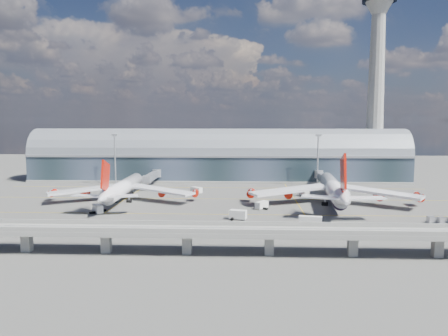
{
  "coord_description": "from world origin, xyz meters",
  "views": [
    {
      "loc": [
        13.56,
        -158.36,
        32.42
      ],
      "look_at": [
        6.2,
        10.0,
        14.0
      ],
      "focal_mm": 35.0,
      "sensor_mm": 36.0,
      "label": 1
    }
  ],
  "objects_px": {
    "service_truck_0": "(98,209)",
    "service_truck_4": "(304,193)",
    "floodlight_mast_left": "(115,158)",
    "service_truck_2": "(310,220)",
    "airliner_left": "(123,188)",
    "control_tower": "(376,84)",
    "floodlight_mast_right": "(318,159)",
    "cargo_train_1": "(331,230)",
    "service_truck_1": "(238,215)",
    "service_truck_5": "(196,190)",
    "cargo_train_0": "(73,225)",
    "cargo_train_2": "(441,220)",
    "service_truck_3": "(262,205)",
    "airliner_right": "(333,190)"
  },
  "relations": [
    {
      "from": "service_truck_0",
      "to": "service_truck_4",
      "type": "bearing_deg",
      "value": -6.91
    },
    {
      "from": "floodlight_mast_left",
      "to": "service_truck_2",
      "type": "xyz_separation_m",
      "value": [
        84.77,
        -78.33,
        -12.29
      ]
    },
    {
      "from": "airliner_left",
      "to": "control_tower",
      "type": "bearing_deg",
      "value": 29.02
    },
    {
      "from": "floodlight_mast_right",
      "to": "airliner_left",
      "type": "relative_size",
      "value": 0.4
    },
    {
      "from": "airliner_left",
      "to": "service_truck_2",
      "type": "relative_size",
      "value": 8.66
    },
    {
      "from": "cargo_train_1",
      "to": "service_truck_1",
      "type": "bearing_deg",
      "value": 72.65
    },
    {
      "from": "airliner_left",
      "to": "service_truck_5",
      "type": "bearing_deg",
      "value": 36.94
    },
    {
      "from": "control_tower",
      "to": "cargo_train_0",
      "type": "distance_m",
      "value": 175.28
    },
    {
      "from": "control_tower",
      "to": "cargo_train_2",
      "type": "bearing_deg",
      "value": -94.76
    },
    {
      "from": "service_truck_1",
      "to": "service_truck_5",
      "type": "bearing_deg",
      "value": 36.21
    },
    {
      "from": "service_truck_3",
      "to": "service_truck_5",
      "type": "bearing_deg",
      "value": 165.92
    },
    {
      "from": "floodlight_mast_left",
      "to": "cargo_train_0",
      "type": "bearing_deg",
      "value": -82.04
    },
    {
      "from": "service_truck_5",
      "to": "cargo_train_1",
      "type": "xyz_separation_m",
      "value": [
        46.4,
        -67.43,
        -0.51
      ]
    },
    {
      "from": "service_truck_1",
      "to": "cargo_train_1",
      "type": "bearing_deg",
      "value": -104.8
    },
    {
      "from": "service_truck_5",
      "to": "cargo_train_2",
      "type": "xyz_separation_m",
      "value": [
        83.65,
        -53.82,
        -0.4
      ]
    },
    {
      "from": "service_truck_5",
      "to": "cargo_train_2",
      "type": "height_order",
      "value": "service_truck_5"
    },
    {
      "from": "service_truck_1",
      "to": "service_truck_3",
      "type": "distance_m",
      "value": 19.78
    },
    {
      "from": "control_tower",
      "to": "service_truck_0",
      "type": "distance_m",
      "value": 161.38
    },
    {
      "from": "floodlight_mast_left",
      "to": "service_truck_2",
      "type": "height_order",
      "value": "floodlight_mast_left"
    },
    {
      "from": "floodlight_mast_right",
      "to": "service_truck_2",
      "type": "height_order",
      "value": "floodlight_mast_right"
    },
    {
      "from": "floodlight_mast_left",
      "to": "service_truck_1",
      "type": "height_order",
      "value": "floodlight_mast_left"
    },
    {
      "from": "service_truck_0",
      "to": "cargo_train_0",
      "type": "xyz_separation_m",
      "value": [
        -0.43,
        -21.84,
        -0.66
      ]
    },
    {
      "from": "control_tower",
      "to": "service_truck_1",
      "type": "height_order",
      "value": "control_tower"
    },
    {
      "from": "floodlight_mast_right",
      "to": "service_truck_0",
      "type": "relative_size",
      "value": 3.75
    },
    {
      "from": "floodlight_mast_right",
      "to": "service_truck_1",
      "type": "bearing_deg",
      "value": -117.54
    },
    {
      "from": "service_truck_2",
      "to": "cargo_train_1",
      "type": "distance_m",
      "value": 11.36
    },
    {
      "from": "cargo_train_0",
      "to": "cargo_train_2",
      "type": "bearing_deg",
      "value": -71.96
    },
    {
      "from": "service_truck_3",
      "to": "cargo_train_0",
      "type": "bearing_deg",
      "value": -115.61
    },
    {
      "from": "airliner_right",
      "to": "service_truck_0",
      "type": "distance_m",
      "value": 88.16
    },
    {
      "from": "cargo_train_0",
      "to": "service_truck_2",
      "type": "bearing_deg",
      "value": -71.31
    },
    {
      "from": "cargo_train_2",
      "to": "airliner_right",
      "type": "bearing_deg",
      "value": 29.7
    },
    {
      "from": "floodlight_mast_right",
      "to": "airliner_right",
      "type": "height_order",
      "value": "floodlight_mast_right"
    },
    {
      "from": "cargo_train_2",
      "to": "cargo_train_1",
      "type": "bearing_deg",
      "value": 96.51
    },
    {
      "from": "service_truck_1",
      "to": "cargo_train_1",
      "type": "height_order",
      "value": "service_truck_1"
    },
    {
      "from": "service_truck_3",
      "to": "service_truck_0",
      "type": "bearing_deg",
      "value": -134.54
    },
    {
      "from": "control_tower",
      "to": "service_truck_1",
      "type": "bearing_deg",
      "value": -125.9
    },
    {
      "from": "control_tower",
      "to": "service_truck_1",
      "type": "distance_m",
      "value": 134.14
    },
    {
      "from": "cargo_train_0",
      "to": "service_truck_0",
      "type": "bearing_deg",
      "value": 11.46
    },
    {
      "from": "service_truck_4",
      "to": "cargo_train_1",
      "type": "distance_m",
      "value": 61.48
    },
    {
      "from": "floodlight_mast_left",
      "to": "floodlight_mast_right",
      "type": "height_order",
      "value": "same"
    },
    {
      "from": "airliner_left",
      "to": "airliner_right",
      "type": "xyz_separation_m",
      "value": [
        82.96,
        -2.36,
        0.22
      ]
    },
    {
      "from": "service_truck_4",
      "to": "cargo_train_1",
      "type": "height_order",
      "value": "service_truck_4"
    },
    {
      "from": "floodlight_mast_right",
      "to": "service_truck_0",
      "type": "bearing_deg",
      "value": -143.72
    },
    {
      "from": "airliner_left",
      "to": "service_truck_2",
      "type": "bearing_deg",
      "value": -28.69
    },
    {
      "from": "service_truck_1",
      "to": "cargo_train_0",
      "type": "xyz_separation_m",
      "value": [
        -49.99,
        -13.28,
        -0.82
      ]
    },
    {
      "from": "cargo_train_0",
      "to": "cargo_train_2",
      "type": "height_order",
      "value": "cargo_train_2"
    },
    {
      "from": "floodlight_mast_left",
      "to": "service_truck_0",
      "type": "xyz_separation_m",
      "value": [
        12.47,
        -64.25,
        -12.2
      ]
    },
    {
      "from": "cargo_train_2",
      "to": "service_truck_4",
      "type": "bearing_deg",
      "value": 23.84
    },
    {
      "from": "service_truck_3",
      "to": "floodlight_mast_right",
      "type": "bearing_deg",
      "value": 98.14
    },
    {
      "from": "airliner_left",
      "to": "floodlight_mast_left",
      "type": "bearing_deg",
      "value": 108.04
    }
  ]
}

